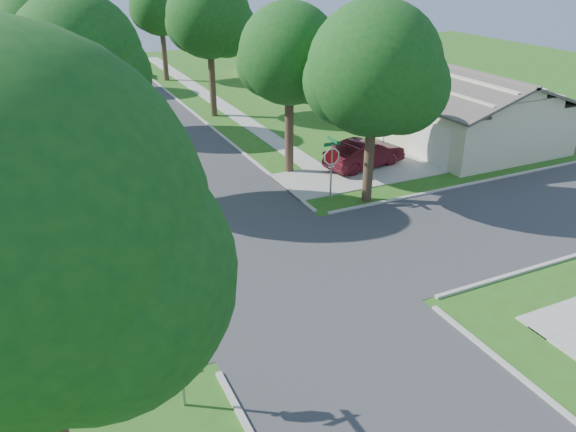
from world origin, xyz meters
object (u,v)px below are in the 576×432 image
(house_ne_far, at_px, (307,62))
(tree_w_mid, at_px, (53,23))
(tree_sw_corner, at_px, (16,244))
(tree_w_near, at_px, (80,64))
(tree_w_far, at_px, (41,19))
(house_ne_near, at_px, (442,109))
(stop_sign_ne, at_px, (332,159))
(car_curb_west, at_px, (102,85))
(car_curb_east, at_px, (132,68))
(stop_sign_sw, at_px, (178,339))
(tree_e_far, at_px, (161,8))
(tree_e_mid, at_px, (210,20))
(tree_e_near, at_px, (290,59))
(tree_ne_corner, at_px, (375,75))
(car_driveway, at_px, (365,154))

(house_ne_far, bearing_deg, tree_w_mid, -158.83)
(tree_w_mid, bearing_deg, tree_sw_corner, -95.70)
(tree_w_near, relative_size, tree_w_far, 1.12)
(house_ne_near, bearing_deg, tree_w_near, -174.49)
(house_ne_near, bearing_deg, tree_w_far, 131.90)
(stop_sign_ne, height_order, car_curb_west, stop_sign_ne)
(tree_w_far, bearing_deg, car_curb_east, 22.75)
(tree_w_near, relative_size, car_curb_east, 2.13)
(stop_sign_sw, xyz_separation_m, car_curb_east, (7.03, 41.63, -1.31))
(stop_sign_sw, xyz_separation_m, tree_e_far, (9.45, 38.71, 3.95))
(tree_e_mid, bearing_deg, tree_sw_corner, -113.53)
(tree_w_far, bearing_deg, tree_e_near, -69.39)
(tree_w_far, bearing_deg, stop_sign_ne, -72.30)
(stop_sign_sw, relative_size, car_curb_west, 0.60)
(tree_e_far, height_order, tree_ne_corner, tree_e_far)
(tree_w_near, bearing_deg, tree_e_far, 69.40)
(stop_sign_ne, distance_m, tree_sw_corner, 17.38)
(house_ne_far, relative_size, car_driveway, 3.04)
(tree_sw_corner, distance_m, house_ne_near, 29.92)
(tree_e_far, distance_m, car_curb_east, 6.49)
(tree_ne_corner, bearing_deg, tree_e_near, 108.53)
(tree_ne_corner, bearing_deg, tree_w_far, 110.28)
(tree_e_near, bearing_deg, stop_sign_sw, -124.59)
(car_driveway, bearing_deg, tree_w_far, 16.32)
(tree_e_near, distance_m, house_ne_near, 12.14)
(house_ne_far, bearing_deg, tree_e_near, -119.35)
(tree_w_far, bearing_deg, tree_e_mid, -54.10)
(car_curb_west, bearing_deg, tree_w_near, 82.81)
(car_driveway, distance_m, car_curb_west, 24.99)
(car_curb_east, bearing_deg, tree_e_far, -57.87)
(house_ne_near, height_order, car_driveway, house_ne_near)
(stop_sign_ne, bearing_deg, tree_w_far, 107.70)
(tree_e_far, height_order, tree_w_near, tree_w_near)
(tree_e_near, relative_size, house_ne_near, 0.61)
(tree_e_far, relative_size, car_curb_east, 2.07)
(tree_e_near, height_order, tree_e_mid, tree_e_mid)
(tree_ne_corner, xyz_separation_m, car_curb_east, (-4.03, 32.72, -4.87))
(car_curb_east, xyz_separation_m, car_curb_west, (-3.53, -6.00, 0.00))
(tree_w_mid, height_order, house_ne_near, tree_w_mid)
(car_driveway, bearing_deg, tree_w_near, 74.75)
(tree_ne_corner, distance_m, house_ne_near, 12.47)
(stop_sign_ne, height_order, house_ne_far, house_ne_far)
(tree_e_near, xyz_separation_m, car_curb_east, (-2.43, 27.92, -4.92))
(tree_e_far, xyz_separation_m, car_curb_west, (-5.95, -3.08, -5.26))
(tree_w_near, relative_size, car_driveway, 2.01)
(tree_ne_corner, bearing_deg, car_driveway, 59.72)
(car_curb_west, bearing_deg, tree_w_mid, 72.62)
(tree_e_far, distance_m, tree_w_far, 9.42)
(tree_e_near, xyz_separation_m, tree_w_near, (-9.40, 0.00, 0.47))
(tree_e_near, distance_m, tree_e_mid, 12.02)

